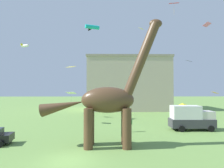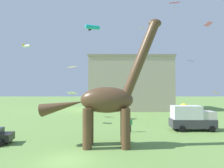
{
  "view_description": "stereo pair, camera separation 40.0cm",
  "coord_description": "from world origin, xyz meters",
  "px_view_note": "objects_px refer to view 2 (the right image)",
  "views": [
    {
      "loc": [
        2.97,
        -15.1,
        5.45
      ],
      "look_at": [
        3.31,
        5.05,
        5.9
      ],
      "focal_mm": 31.77,
      "sensor_mm": 36.0,
      "label": 1
    },
    {
      "loc": [
        3.37,
        -15.1,
        5.45
      ],
      "look_at": [
        3.31,
        5.05,
        5.9
      ],
      "focal_mm": 31.77,
      "sensor_mm": 36.0,
      "label": 2
    }
  ],
  "objects_px": {
    "parked_box_truck": "(192,118)",
    "kite_near_high": "(93,28)",
    "dinosaur_sculpture": "(107,100)",
    "kite_far_left": "(73,93)",
    "kite_mid_center": "(217,93)",
    "person_watching_child": "(130,123)",
    "kite_high_left": "(175,3)",
    "kite_mid_left": "(143,28)",
    "kite_drifting": "(73,67)",
    "kite_high_right": "(191,61)",
    "kite_trailing": "(27,46)",
    "kite_far_right": "(209,24)",
    "festival_canopy_tent": "(185,106)"
  },
  "relations": [
    {
      "from": "kite_far_right",
      "to": "person_watching_child",
      "type": "bearing_deg",
      "value": -160.55
    },
    {
      "from": "parked_box_truck",
      "to": "kite_trailing",
      "type": "bearing_deg",
      "value": 159.49
    },
    {
      "from": "kite_far_left",
      "to": "kite_mid_center",
      "type": "relative_size",
      "value": 2.0
    },
    {
      "from": "kite_far_right",
      "to": "kite_high_left",
      "type": "xyz_separation_m",
      "value": [
        -5.9,
        -2.87,
        1.91
      ]
    },
    {
      "from": "kite_far_left",
      "to": "kite_trailing",
      "type": "height_order",
      "value": "kite_trailing"
    },
    {
      "from": "kite_high_right",
      "to": "kite_trailing",
      "type": "xyz_separation_m",
      "value": [
        -31.07,
        -2.51,
        2.38
      ]
    },
    {
      "from": "parked_box_truck",
      "to": "person_watching_child",
      "type": "height_order",
      "value": "parked_box_truck"
    },
    {
      "from": "kite_high_left",
      "to": "kite_far_left",
      "type": "bearing_deg",
      "value": 163.57
    },
    {
      "from": "kite_high_left",
      "to": "parked_box_truck",
      "type": "bearing_deg",
      "value": -13.34
    },
    {
      "from": "parked_box_truck",
      "to": "kite_trailing",
      "type": "xyz_separation_m",
      "value": [
        -26.08,
        10.21,
        11.61
      ]
    },
    {
      "from": "kite_near_high",
      "to": "kite_high_left",
      "type": "bearing_deg",
      "value": -0.64
    },
    {
      "from": "parked_box_truck",
      "to": "festival_canopy_tent",
      "type": "xyz_separation_m",
      "value": [
        1.66,
        7.24,
        0.9
      ]
    },
    {
      "from": "kite_high_right",
      "to": "person_watching_child",
      "type": "bearing_deg",
      "value": -133.84
    },
    {
      "from": "kite_high_right",
      "to": "kite_drifting",
      "type": "bearing_deg",
      "value": -169.47
    },
    {
      "from": "kite_drifting",
      "to": "kite_near_high",
      "type": "bearing_deg",
      "value": -61.8
    },
    {
      "from": "parked_box_truck",
      "to": "kite_near_high",
      "type": "height_order",
      "value": "kite_near_high"
    },
    {
      "from": "festival_canopy_tent",
      "to": "person_watching_child",
      "type": "bearing_deg",
      "value": -140.13
    },
    {
      "from": "dinosaur_sculpture",
      "to": "festival_canopy_tent",
      "type": "height_order",
      "value": "dinosaur_sculpture"
    },
    {
      "from": "dinosaur_sculpture",
      "to": "kite_trailing",
      "type": "xyz_separation_m",
      "value": [
        -15.19,
        17.28,
        8.89
      ]
    },
    {
      "from": "kite_mid_center",
      "to": "person_watching_child",
      "type": "bearing_deg",
      "value": -177.75
    },
    {
      "from": "parked_box_truck",
      "to": "kite_mid_center",
      "type": "distance_m",
      "value": 4.44
    },
    {
      "from": "festival_canopy_tent",
      "to": "kite_mid_center",
      "type": "bearing_deg",
      "value": -80.42
    },
    {
      "from": "kite_near_high",
      "to": "parked_box_truck",
      "type": "bearing_deg",
      "value": -2.57
    },
    {
      "from": "kite_far_left",
      "to": "kite_drifting",
      "type": "height_order",
      "value": "kite_drifting"
    },
    {
      "from": "dinosaur_sculpture",
      "to": "person_watching_child",
      "type": "height_order",
      "value": "dinosaur_sculpture"
    },
    {
      "from": "person_watching_child",
      "to": "kite_drifting",
      "type": "relative_size",
      "value": 0.88
    },
    {
      "from": "person_watching_child",
      "to": "kite_mid_center",
      "type": "xyz_separation_m",
      "value": [
        11.08,
        0.44,
        3.83
      ]
    },
    {
      "from": "kite_high_left",
      "to": "kite_mid_left",
      "type": "distance_m",
      "value": 6.71
    },
    {
      "from": "kite_trailing",
      "to": "kite_far_right",
      "type": "height_order",
      "value": "kite_far_right"
    },
    {
      "from": "dinosaur_sculpture",
      "to": "kite_far_left",
      "type": "xyz_separation_m",
      "value": [
        -5.63,
        11.83,
        0.39
      ]
    },
    {
      "from": "kite_high_right",
      "to": "kite_far_right",
      "type": "xyz_separation_m",
      "value": [
        -1.03,
        -9.39,
        4.14
      ]
    },
    {
      "from": "person_watching_child",
      "to": "dinosaur_sculpture",
      "type": "bearing_deg",
      "value": -23.78
    },
    {
      "from": "kite_drifting",
      "to": "kite_high_left",
      "type": "xyz_separation_m",
      "value": [
        15.35,
        -8.12,
        7.72
      ]
    },
    {
      "from": "person_watching_child",
      "to": "kite_mid_center",
      "type": "height_order",
      "value": "kite_mid_center"
    },
    {
      "from": "kite_near_high",
      "to": "dinosaur_sculpture",
      "type": "bearing_deg",
      "value": -74.53
    },
    {
      "from": "kite_far_left",
      "to": "kite_near_high",
      "type": "bearing_deg",
      "value": -49.95
    },
    {
      "from": "kite_high_right",
      "to": "kite_mid_left",
      "type": "relative_size",
      "value": 1.55
    },
    {
      "from": "dinosaur_sculpture",
      "to": "kite_far_left",
      "type": "bearing_deg",
      "value": 140.0
    },
    {
      "from": "kite_far_right",
      "to": "kite_mid_center",
      "type": "relative_size",
      "value": 1.59
    },
    {
      "from": "kite_near_high",
      "to": "kite_mid_center",
      "type": "relative_size",
      "value": 2.06
    },
    {
      "from": "kite_trailing",
      "to": "kite_far_left",
      "type": "bearing_deg",
      "value": -29.69
    },
    {
      "from": "kite_far_right",
      "to": "kite_mid_left",
      "type": "xyz_separation_m",
      "value": [
        -9.45,
        2.53,
        0.11
      ]
    },
    {
      "from": "kite_high_right",
      "to": "kite_far_right",
      "type": "distance_m",
      "value": 10.31
    },
    {
      "from": "kite_far_right",
      "to": "kite_near_high",
      "type": "xyz_separation_m",
      "value": [
        -16.96,
        -2.75,
        -1.39
      ]
    },
    {
      "from": "kite_far_right",
      "to": "kite_near_high",
      "type": "relative_size",
      "value": 0.77
    },
    {
      "from": "kite_near_high",
      "to": "kite_drifting",
      "type": "bearing_deg",
      "value": 118.2
    },
    {
      "from": "kite_high_right",
      "to": "kite_mid_center",
      "type": "bearing_deg",
      "value": -98.72
    },
    {
      "from": "parked_box_truck",
      "to": "kite_far_left",
      "type": "height_order",
      "value": "kite_far_left"
    },
    {
      "from": "kite_high_right",
      "to": "kite_near_high",
      "type": "height_order",
      "value": "kite_near_high"
    },
    {
      "from": "festival_canopy_tent",
      "to": "kite_high_right",
      "type": "height_order",
      "value": "kite_high_right"
    }
  ]
}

